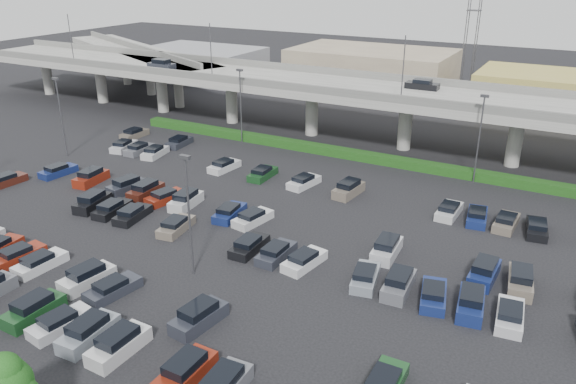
% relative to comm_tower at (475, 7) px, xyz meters
% --- Properties ---
extents(ground, '(280.00, 280.00, 0.00)m').
position_rel_comm_tower_xyz_m(ground, '(-4.00, -74.00, -15.61)').
color(ground, black).
extents(overpass, '(150.00, 13.00, 15.80)m').
position_rel_comm_tower_xyz_m(overpass, '(-4.25, -42.01, -8.64)').
color(overpass, gray).
rests_on(overpass, ground).
extents(on_ramp, '(50.93, 30.13, 8.80)m').
position_rel_comm_tower_xyz_m(on_ramp, '(-56.10, -30.95, -8.76)').
color(on_ramp, gray).
rests_on(on_ramp, ground).
extents(hedge, '(66.00, 1.60, 1.10)m').
position_rel_comm_tower_xyz_m(hedge, '(-4.00, -49.00, -15.06)').
color(hedge, '#173910').
rests_on(hedge, ground).
extents(parked_cars, '(62.96, 41.61, 1.67)m').
position_rel_comm_tower_xyz_m(parked_cars, '(-4.38, -78.68, -14.98)').
color(parked_cars, silver).
rests_on(parked_cars, ground).
extents(light_poles, '(66.90, 48.38, 10.30)m').
position_rel_comm_tower_xyz_m(light_poles, '(-8.12, -72.00, -9.37)').
color(light_poles, '#47474B').
rests_on(light_poles, ground).
extents(distant_buildings, '(138.00, 24.00, 9.00)m').
position_rel_comm_tower_xyz_m(distant_buildings, '(8.38, -12.19, -11.87)').
color(distant_buildings, gray).
rests_on(distant_buildings, ground).
extents(comm_tower, '(2.40, 2.40, 30.00)m').
position_rel_comm_tower_xyz_m(comm_tower, '(0.00, 0.00, 0.00)').
color(comm_tower, '#47474B').
rests_on(comm_tower, ground).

